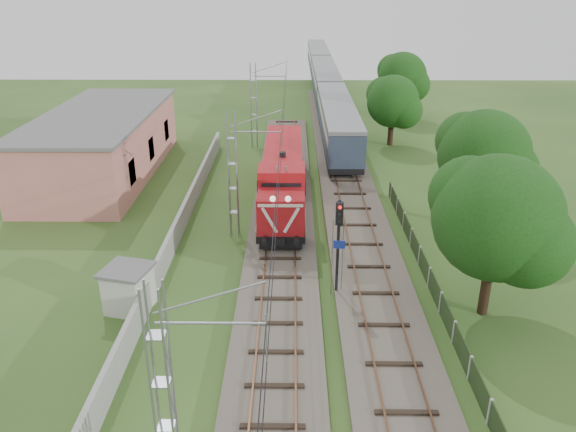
{
  "coord_description": "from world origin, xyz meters",
  "views": [
    {
      "loc": [
        0.7,
        -20.68,
        15.41
      ],
      "look_at": [
        0.43,
        9.99,
        2.2
      ],
      "focal_mm": 35.0,
      "sensor_mm": 36.0,
      "label": 1
    }
  ],
  "objects_px": {
    "locomotive": "(283,176)",
    "signal_post": "(339,232)",
    "relay_hut": "(129,289)",
    "coach_rake": "(325,79)"
  },
  "relations": [
    {
      "from": "locomotive",
      "to": "relay_hut",
      "type": "bearing_deg",
      "value": -117.82
    },
    {
      "from": "locomotive",
      "to": "signal_post",
      "type": "xyz_separation_m",
      "value": [
        2.99,
        -12.71,
        1.48
      ]
    },
    {
      "from": "locomotive",
      "to": "coach_rake",
      "type": "relative_size",
      "value": 0.25
    },
    {
      "from": "coach_rake",
      "to": "relay_hut",
      "type": "bearing_deg",
      "value": -103.25
    },
    {
      "from": "coach_rake",
      "to": "relay_hut",
      "type": "distance_m",
      "value": 54.1
    },
    {
      "from": "signal_post",
      "to": "coach_rake",
      "type": "bearing_deg",
      "value": 87.76
    },
    {
      "from": "locomotive",
      "to": "signal_post",
      "type": "distance_m",
      "value": 13.14
    },
    {
      "from": "coach_rake",
      "to": "signal_post",
      "type": "relative_size",
      "value": 12.72
    },
    {
      "from": "relay_hut",
      "to": "signal_post",
      "type": "bearing_deg",
      "value": 7.2
    },
    {
      "from": "locomotive",
      "to": "coach_rake",
      "type": "height_order",
      "value": "locomotive"
    }
  ]
}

